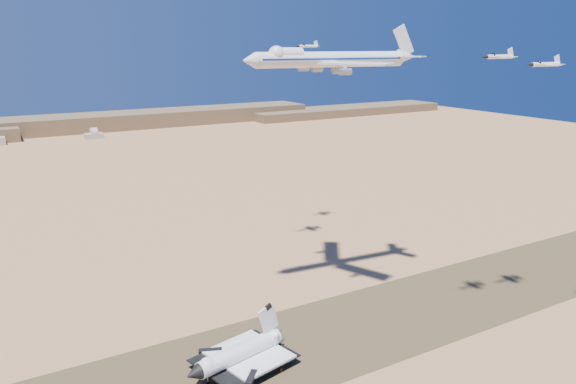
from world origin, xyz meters
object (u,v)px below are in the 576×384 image
shuttle (239,355)px  carrier_747 (326,59)px  chase_jet_e (291,59)px  chase_jet_f (308,46)px  crew_c (281,370)px  crew_b (269,368)px  chase_jet_a (499,57)px  chase_jet_b (545,64)px  crew_a (269,368)px

shuttle → carrier_747: bearing=18.8°
chase_jet_e → chase_jet_f: bearing=43.2°
crew_c → chase_jet_e: bearing=-105.6°
shuttle → carrier_747: carrier_747 is taller
crew_b → chase_jet_e: chase_jet_e is taller
crew_b → chase_jet_e: (59.63, 86.28, 90.73)m
chase_jet_a → chase_jet_e: 100.06m
carrier_747 → crew_c: bearing=-130.6°
crew_c → chase_jet_f: chase_jet_f is taller
crew_c → chase_jet_a: (74.33, -9.49, 93.19)m
carrier_747 → chase_jet_e: size_ratio=4.40×
crew_c → chase_jet_b: bearing=-170.6°
crew_b → chase_jet_a: 121.63m
chase_jet_b → crew_a: bearing=175.4°
shuttle → crew_a: (7.59, -5.39, -3.99)m
chase_jet_a → crew_c: bearing=173.5°
crew_c → chase_jet_a: bearing=-170.4°
crew_b → chase_jet_f: size_ratio=0.12×
crew_a → crew_b: bearing=146.4°
crew_b → chase_jet_f: bearing=-49.8°
chase_jet_e → crew_a: bearing=-123.7°
chase_jet_a → crew_b: bearing=171.8°
carrier_747 → crew_c: 109.21m
crew_a → chase_jet_b: (96.31, -15.44, 90.64)m
chase_jet_b → chase_jet_f: bearing=102.4°
crew_a → chase_jet_a: chase_jet_a is taller
crew_c → chase_jet_f: 163.50m
shuttle → chase_jet_b: 136.89m
chase_jet_e → chase_jet_f: chase_jet_f is taller
crew_a → chase_jet_f: chase_jet_f is taller
chase_jet_a → chase_jet_b: size_ratio=0.93×
crew_b → chase_jet_a: (77.14, -12.21, 93.24)m
crew_a → chase_jet_a: size_ratio=0.12×
carrier_747 → chase_jet_f: 74.81m
carrier_747 → chase_jet_b: bearing=-40.8°
shuttle → carrier_747: size_ratio=0.52×
chase_jet_a → chase_jet_b: bearing=-7.5°
crew_a → chase_jet_f: bearing=-40.6°
crew_b → chase_jet_b: (96.55, -15.04, 90.62)m
chase_jet_a → chase_jet_b: 19.78m
crew_b → chase_jet_b: size_ratio=0.11×
crew_a → carrier_747: bearing=-53.4°
carrier_747 → chase_jet_b: 73.68m
crew_b → chase_jet_e: size_ratio=0.11×
crew_a → chase_jet_f: size_ratio=0.12×
chase_jet_f → crew_b: bearing=-130.6°
shuttle → chase_jet_f: size_ratio=2.66×
crew_c → chase_jet_a: chase_jet_a is taller
crew_b → chase_jet_e: 138.68m
chase_jet_e → crew_b: bearing=-123.7°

